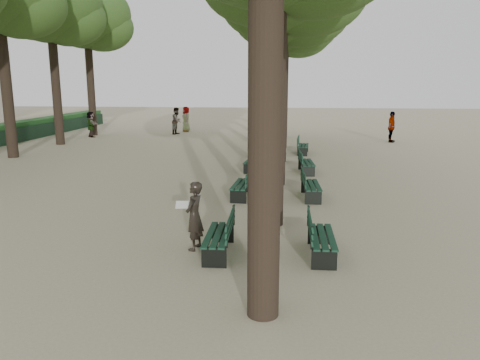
# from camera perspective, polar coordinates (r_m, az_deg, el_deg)

# --- Properties ---
(ground) EXTENTS (120.00, 120.00, 0.00)m
(ground) POSITION_cam_1_polar(r_m,az_deg,el_deg) (10.02, -5.28, -10.22)
(ground) COLOR tan
(ground) RESTS_ON ground
(tree_central_4) EXTENTS (6.00, 6.00, 9.95)m
(tree_central_4) POSITION_cam_1_polar(r_m,az_deg,el_deg) (27.37, 5.47, 20.04)
(tree_central_4) COLOR #33261C
(tree_central_4) RESTS_ON ground
(tree_central_5) EXTENTS (6.00, 6.00, 9.95)m
(tree_central_5) POSITION_cam_1_polar(r_m,az_deg,el_deg) (32.33, 5.57, 18.78)
(tree_central_5) COLOR #33261C
(tree_central_5) RESTS_ON ground
(tree_far_4) EXTENTS (6.00, 6.00, 10.45)m
(tree_far_4) POSITION_cam_1_polar(r_m,az_deg,el_deg) (30.75, -22.22, 19.28)
(tree_far_4) COLOR #33261C
(tree_far_4) RESTS_ON ground
(tree_far_5) EXTENTS (6.00, 6.00, 10.45)m
(tree_far_5) POSITION_cam_1_polar(r_m,az_deg,el_deg) (35.23, -18.24, 18.50)
(tree_far_5) COLOR #33261C
(tree_far_5) RESTS_ON ground
(bench_left_0) EXTENTS (0.61, 1.81, 0.92)m
(bench_left_0) POSITION_cam_1_polar(r_m,az_deg,el_deg) (10.46, -2.63, -7.61)
(bench_left_0) COLOR black
(bench_left_0) RESTS_ON ground
(bench_left_1) EXTENTS (0.68, 1.83, 0.92)m
(bench_left_1) POSITION_cam_1_polar(r_m,az_deg,el_deg) (15.45, 0.25, -1.15)
(bench_left_1) COLOR black
(bench_left_1) RESTS_ON ground
(bench_left_2) EXTENTS (0.75, 1.85, 0.92)m
(bench_left_2) POSITION_cam_1_polar(r_m,az_deg,el_deg) (20.08, 1.60, 1.90)
(bench_left_2) COLOR black
(bench_left_2) RESTS_ON ground
(bench_left_3) EXTENTS (0.57, 1.80, 0.92)m
(bench_left_3) POSITION_cam_1_polar(r_m,az_deg,el_deg) (25.34, 2.52, 3.99)
(bench_left_3) COLOR black
(bench_left_3) RESTS_ON ground
(bench_right_0) EXTENTS (0.58, 1.80, 0.92)m
(bench_right_0) POSITION_cam_1_polar(r_m,az_deg,el_deg) (10.49, 9.92, -7.72)
(bench_right_0) COLOR black
(bench_right_0) RESTS_ON ground
(bench_right_1) EXTENTS (0.66, 1.83, 0.92)m
(bench_right_1) POSITION_cam_1_polar(r_m,az_deg,el_deg) (15.50, 8.66, -1.25)
(bench_right_1) COLOR black
(bench_right_1) RESTS_ON ground
(bench_right_2) EXTENTS (0.71, 1.84, 0.92)m
(bench_right_2) POSITION_cam_1_polar(r_m,az_deg,el_deg) (19.79, 8.10, 1.64)
(bench_right_2) COLOR black
(bench_right_2) RESTS_ON ground
(bench_right_3) EXTENTS (0.69, 1.83, 0.92)m
(bench_right_3) POSITION_cam_1_polar(r_m,az_deg,el_deg) (25.00, 7.68, 3.79)
(bench_right_3) COLOR black
(bench_right_3) RESTS_ON ground
(man_with_map) EXTENTS (0.66, 0.69, 1.58)m
(man_with_map) POSITION_cam_1_polar(r_m,az_deg,el_deg) (10.63, -5.58, -4.38)
(man_with_map) COLOR black
(man_with_map) RESTS_ON ground
(pedestrian_c) EXTENTS (0.82, 1.19, 1.93)m
(pedestrian_c) POSITION_cam_1_polar(r_m,az_deg,el_deg) (31.01, 17.99, 6.17)
(pedestrian_c) COLOR #262628
(pedestrian_c) RESTS_ON ground
(pedestrian_e) EXTENTS (1.33, 1.46, 1.76)m
(pedestrian_e) POSITION_cam_1_polar(r_m,az_deg,el_deg) (33.89, -17.70, 6.48)
(pedestrian_e) COLOR #262628
(pedestrian_e) RESTS_ON ground
(pedestrian_a) EXTENTS (0.59, 1.00, 1.92)m
(pedestrian_a) POSITION_cam_1_polar(r_m,az_deg,el_deg) (34.50, -7.69, 7.16)
(pedestrian_a) COLOR #262628
(pedestrian_a) RESTS_ON ground
(pedestrian_d) EXTENTS (0.77, 1.00, 1.90)m
(pedestrian_d) POSITION_cam_1_polar(r_m,az_deg,el_deg) (36.08, -6.58, 7.38)
(pedestrian_d) COLOR #262628
(pedestrian_d) RESTS_ON ground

